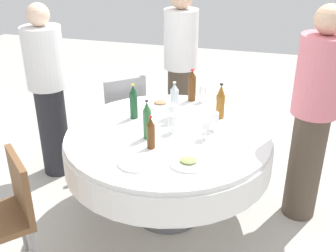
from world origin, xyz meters
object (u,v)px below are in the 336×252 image
Objects in this scene: dining_table at (168,149)px; person_west at (181,64)px; bottle_brown_right at (192,86)px; bottle_green_outer at (147,121)px; wine_glass_south at (173,120)px; bottle_brown_north at (151,133)px; plate_east at (188,162)px; plate_front at (136,162)px; plate_far at (160,104)px; wine_glass_rear at (203,91)px; bottle_clear_rear at (174,100)px; bottle_dark_green_west at (134,102)px; wine_glass_near at (214,118)px; bottle_amber_south at (221,102)px; chair_south at (8,209)px; person_north at (48,90)px; wine_glass_far at (206,126)px; wine_glass_outer at (172,110)px; chair_near at (123,110)px; person_right at (314,115)px.

person_west reaches higher than dining_table.
bottle_brown_right is (0.04, 0.67, 0.28)m from dining_table.
wine_glass_south is (0.16, 0.13, -0.04)m from bottle_green_outer.
bottle_brown_north reaches higher than plate_east.
plate_front is at bearing -98.08° from bottle_brown_north.
plate_far is at bearing -144.33° from bottle_brown_right.
wine_glass_rear is 0.70m from person_west.
dining_table is 0.42m from bottle_clear_rear.
bottle_clear_rear is at bearing 87.40° from bottle_brown_north.
plate_far is at bearing 112.37° from dining_table.
bottle_dark_green_west is 1.96× the size of wine_glass_near.
bottle_amber_south is 1.16× the size of plate_east.
chair_south is at bearing -140.65° from bottle_brown_north.
bottle_dark_green_west is 0.83m from plate_east.
person_north is at bearing -146.38° from person_west.
bottle_clear_rear is at bearing 111.20° from plate_east.
wine_glass_rear is at bearing 78.90° from plate_front.
bottle_brown_north is 0.93m from bottle_brown_right.
bottle_dark_green_west reaches higher than chair_south.
bottle_clear_rear is 2.00× the size of wine_glass_rear.
wine_glass_near reaches higher than plate_front.
bottle_clear_rear is 1.19× the size of plate_front.
chair_south is at bearing -142.06° from wine_glass_far.
plate_east is (0.11, -1.06, -0.09)m from wine_glass_rear.
bottle_clear_rear is at bearing 96.61° from wine_glass_outer.
plate_front is at bearing -116.21° from bottle_amber_south.
wine_glass_south is at bearing -63.86° from plate_far.
person_west is (-0.09, 1.39, -0.01)m from bottle_green_outer.
bottle_clear_rear reaches higher than chair_south.
chair_near is at bearing -142.23° from person_west.
wine_glass_near is (0.34, -0.06, -0.01)m from wine_glass_outer.
chair_south is (-0.61, -2.16, -0.35)m from person_west.
wine_glass_rear is at bearing -128.18° from person_right.
chair_near is (-0.67, 0.78, -0.08)m from dining_table.
bottle_green_outer is at bearing 95.88° from plate_front.
bottle_green_outer is 0.39m from plate_front.
wine_glass_outer reaches higher than chair_near.
bottle_green_outer reaches higher than chair_south.
bottle_amber_south is (0.33, 0.37, 0.28)m from dining_table.
bottle_brown_right is (0.09, 0.92, 0.02)m from bottle_brown_north.
wine_glass_near is at bearing 22.02° from dining_table.
bottle_brown_north is at bearing -107.61° from wine_glass_south.
bottle_amber_south is at bearing 63.79° from plate_front.
bottle_brown_right reaches higher than dining_table.
bottle_amber_south is (0.67, 0.18, 0.00)m from bottle_dark_green_west.
wine_glass_outer is at bearing 170.22° from wine_glass_near.
bottle_brown_right is at bearing 78.29° from bottle_green_outer.
chair_near is (0.16, 1.66, 0.00)m from chair_south.
bottle_green_outer reaches higher than bottle_brown_north.
bottle_clear_rear is at bearing -75.87° from person_north.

